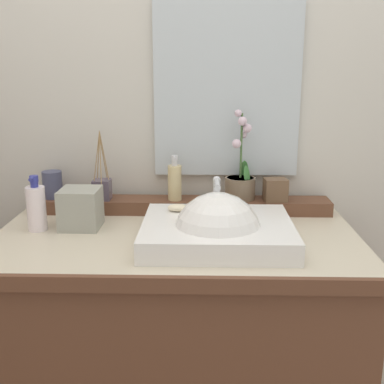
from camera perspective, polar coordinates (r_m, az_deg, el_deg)
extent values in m
cube|color=beige|center=(1.90, -1.28, 14.03)|extent=(2.76, 0.20, 2.80)
cube|color=brown|center=(1.77, -1.80, -19.35)|extent=(1.16, 0.63, 0.86)
cube|color=beige|center=(1.57, -1.93, -5.76)|extent=(1.19, 0.65, 0.04)
cube|color=brown|center=(1.27, -2.81, -10.95)|extent=(1.19, 0.02, 0.04)
cube|color=brown|center=(1.80, -1.47, -1.59)|extent=(1.12, 0.12, 0.05)
cube|color=white|center=(1.49, 3.02, -4.76)|extent=(0.46, 0.39, 0.07)
sphere|color=white|center=(1.48, 3.04, -5.31)|extent=(0.27, 0.27, 0.27)
cylinder|color=silver|center=(1.60, 2.94, -0.30)|extent=(0.02, 0.02, 0.10)
cylinder|color=silver|center=(1.53, 3.01, 0.96)|extent=(0.02, 0.11, 0.02)
sphere|color=silver|center=(1.59, 2.96, 1.44)|extent=(0.03, 0.03, 0.03)
cylinder|color=silver|center=(1.61, 0.97, -1.39)|extent=(0.03, 0.03, 0.04)
cylinder|color=silver|center=(1.61, 4.88, -1.42)|extent=(0.03, 0.03, 0.04)
ellipsoid|color=beige|center=(1.58, -1.66, -1.88)|extent=(0.07, 0.04, 0.02)
cylinder|color=brown|center=(1.79, 5.75, 0.47)|extent=(0.11, 0.11, 0.08)
cylinder|color=tan|center=(1.78, 5.78, 1.54)|extent=(0.10, 0.10, 0.01)
cylinder|color=#476B38|center=(1.76, 5.88, 5.48)|extent=(0.01, 0.01, 0.24)
ellipsoid|color=#387033|center=(1.75, 6.55, 1.98)|extent=(0.04, 0.03, 0.07)
ellipsoid|color=#387033|center=(1.82, 6.22, 2.44)|extent=(0.04, 0.03, 0.08)
ellipsoid|color=#387033|center=(1.82, 6.37, 2.45)|extent=(0.04, 0.04, 0.09)
sphere|color=silver|center=(1.73, 5.33, 5.76)|extent=(0.03, 0.03, 0.03)
sphere|color=silver|center=(1.77, 6.16, 6.78)|extent=(0.03, 0.03, 0.03)
sphere|color=silver|center=(1.74, 6.61, 7.55)|extent=(0.03, 0.03, 0.03)
sphere|color=silver|center=(1.73, 6.03, 8.38)|extent=(0.03, 0.03, 0.03)
sphere|color=silver|center=(1.74, 5.51, 9.32)|extent=(0.03, 0.03, 0.03)
cylinder|color=#D6C189|center=(1.76, -2.07, 1.11)|extent=(0.05, 0.05, 0.13)
cylinder|color=silver|center=(1.75, -2.09, 3.46)|extent=(0.02, 0.02, 0.02)
cylinder|color=silver|center=(1.74, -2.10, 4.07)|extent=(0.02, 0.02, 0.02)
cylinder|color=silver|center=(1.73, -2.13, 4.11)|extent=(0.01, 0.03, 0.01)
cylinder|color=#444763|center=(1.87, -16.27, 0.85)|extent=(0.07, 0.07, 0.10)
cube|color=#524757|center=(1.80, -10.64, 0.29)|extent=(0.06, 0.06, 0.08)
cylinder|color=#9E7A4C|center=(1.78, -10.39, 4.14)|extent=(0.03, 0.01, 0.19)
cylinder|color=#9E7A4C|center=(1.80, -10.47, 3.86)|extent=(0.02, 0.04, 0.17)
cylinder|color=#9E7A4C|center=(1.79, -11.09, 4.11)|extent=(0.02, 0.03, 0.19)
cylinder|color=#9E7A4C|center=(1.77, -11.29, 3.97)|extent=(0.03, 0.02, 0.19)
cylinder|color=#9E7A4C|center=(1.75, -10.85, 3.96)|extent=(0.01, 0.05, 0.19)
cube|color=brown|center=(1.78, 9.89, 0.24)|extent=(0.09, 0.07, 0.08)
cylinder|color=white|center=(1.67, -18.02, -1.90)|extent=(0.06, 0.06, 0.15)
cylinder|color=navy|center=(1.65, -18.25, 0.87)|extent=(0.03, 0.03, 0.02)
cylinder|color=navy|center=(1.64, -18.31, 1.52)|extent=(0.03, 0.03, 0.02)
cylinder|color=navy|center=(1.63, -18.52, 1.51)|extent=(0.01, 0.03, 0.01)
cube|color=#98998C|center=(1.66, -13.10, -1.90)|extent=(0.13, 0.13, 0.13)
cube|color=silver|center=(1.79, 4.18, 11.97)|extent=(0.54, 0.02, 0.63)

